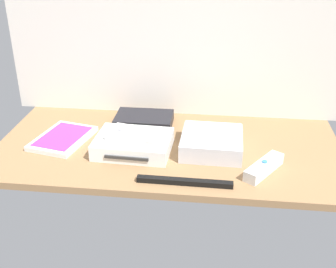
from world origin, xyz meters
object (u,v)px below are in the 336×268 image
game_console (133,144)px  sensor_bar (185,182)px  network_router (144,120)px  remote_wand (264,167)px  mini_computer (212,142)px  game_case (63,139)px  remote_classic_pad (134,135)px

game_console → sensor_bar: (15.84, -15.53, -1.50)cm
network_router → remote_wand: 43.47cm
mini_computer → network_router: size_ratio=0.97×
game_case → remote_classic_pad: 23.51cm
network_router → remote_wand: (35.69, -24.81, -0.19)cm
remote_classic_pad → sensor_bar: (15.32, -14.70, -4.71)cm
mini_computer → network_router: 26.33cm
sensor_bar → remote_wand: bearing=22.6°
game_console → remote_classic_pad: (0.52, -0.83, 3.21)cm
game_case → sensor_bar: (37.97, -18.96, -0.06)cm
game_case → remote_wand: remote_wand is taller
game_console → sensor_bar: bearing=-42.0°
network_router → sensor_bar: (15.70, -32.82, -1.00)cm
game_console → network_router: game_console is taller
remote_wand → remote_classic_pad: (-35.31, 6.70, 3.90)cm
game_console → sensor_bar: size_ratio=0.90×
remote_wand → remote_classic_pad: remote_classic_pad is taller
game_case → remote_classic_pad: bearing=1.9°
remote_wand → game_case: bearing=-156.6°
network_router → remote_classic_pad: 18.50cm
game_console → network_router: (0.14, 17.28, -0.50)cm
network_router → remote_wand: bearing=-35.1°
game_case → remote_classic_pad: remote_classic_pad is taller
game_case → remote_wand: bearing=1.8°
network_router → remote_classic_pad: (0.38, -18.12, 3.71)cm
mini_computer → sensor_bar: 19.30cm
remote_classic_pad → sensor_bar: 21.75cm
mini_computer → remote_classic_pad: size_ratio=1.09×
sensor_bar → game_console: bearing=136.3°
game_console → mini_computer: 22.17cm
remote_classic_pad → network_router: bearing=105.6°
game_case → sensor_bar: bearing=-14.0°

